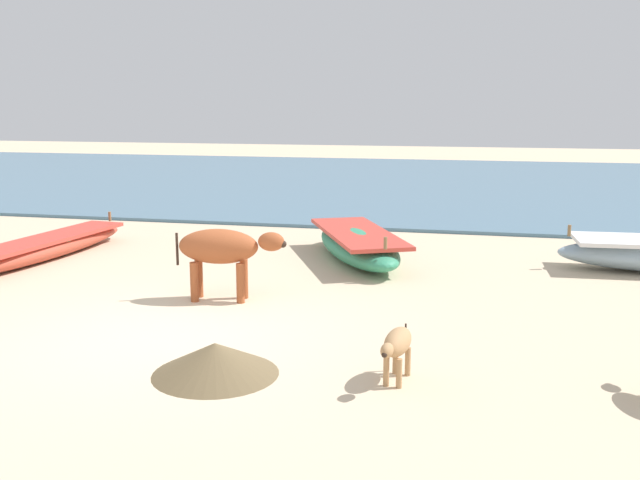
% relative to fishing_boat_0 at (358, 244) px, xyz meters
% --- Properties ---
extents(ground, '(80.00, 80.00, 0.00)m').
position_rel_fishing_boat_0_xyz_m(ground, '(-1.62, -4.82, -0.30)').
color(ground, beige).
extents(sea_water, '(60.00, 20.00, 0.08)m').
position_rel_fishing_boat_0_xyz_m(sea_water, '(-1.62, 13.11, -0.26)').
color(sea_water, slate).
rests_on(sea_water, ground).
extents(fishing_boat_0, '(2.58, 3.80, 0.75)m').
position_rel_fishing_boat_0_xyz_m(fishing_boat_0, '(0.00, 0.00, 0.00)').
color(fishing_boat_0, '#338C66').
rests_on(fishing_boat_0, ground).
extents(fishing_boat_2, '(1.28, 4.75, 0.59)m').
position_rel_fishing_boat_0_xyz_m(fishing_boat_2, '(-5.75, -1.29, -0.08)').
color(fishing_boat_2, '#B74733').
rests_on(fishing_boat_2, ground).
extents(cow_adult_rust, '(1.65, 0.62, 1.07)m').
position_rel_fishing_boat_0_xyz_m(cow_adult_rust, '(-1.47, -3.12, 0.47)').
color(cow_adult_rust, '#9E4C28').
rests_on(cow_adult_rust, ground).
extents(calf_near_tan, '(0.34, 0.87, 0.57)m').
position_rel_fishing_boat_0_xyz_m(calf_near_tan, '(1.41, -5.69, 0.11)').
color(calf_near_tan, tan).
rests_on(calf_near_tan, ground).
extents(debris_pile_0, '(1.79, 1.79, 0.35)m').
position_rel_fishing_boat_0_xyz_m(debris_pile_0, '(-0.52, -5.92, -0.12)').
color(debris_pile_0, brown).
rests_on(debris_pile_0, ground).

